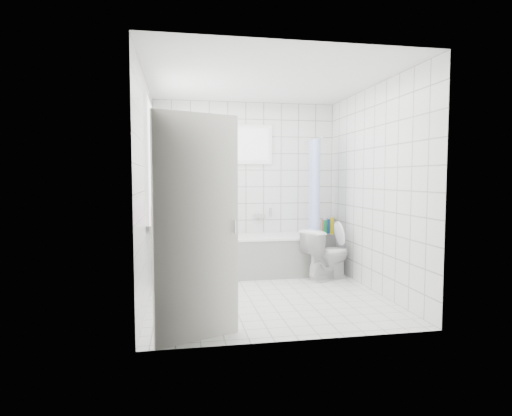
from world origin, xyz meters
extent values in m
plane|color=white|center=(0.00, 0.00, 0.00)|extent=(3.00, 3.00, 0.00)
plane|color=white|center=(0.00, 0.00, 2.60)|extent=(3.00, 3.00, 0.00)
cube|color=white|center=(0.00, 1.50, 1.30)|extent=(2.80, 0.02, 2.60)
cube|color=white|center=(0.00, -1.50, 1.30)|extent=(2.80, 0.02, 2.60)
cube|color=white|center=(-1.40, 0.00, 1.30)|extent=(0.02, 3.00, 2.60)
cube|color=white|center=(1.40, 0.00, 1.30)|extent=(0.02, 3.00, 2.60)
cube|color=white|center=(-1.35, 0.30, 1.60)|extent=(0.01, 0.90, 1.40)
cube|color=white|center=(0.10, 1.46, 1.95)|extent=(0.50, 0.01, 0.50)
cube|color=white|center=(-1.31, 0.30, 0.86)|extent=(0.18, 1.02, 0.08)
cube|color=silver|center=(-0.88, -1.33, 1.00)|extent=(0.76, 0.34, 2.00)
cube|color=white|center=(0.10, 1.12, 0.28)|extent=(1.81, 0.75, 0.55)
cube|color=white|center=(0.10, 1.12, 0.57)|extent=(1.83, 0.77, 0.03)
cube|color=white|center=(-0.88, 1.07, 0.75)|extent=(0.15, 0.85, 1.50)
cube|color=white|center=(1.30, 1.38, 0.28)|extent=(0.40, 0.24, 0.55)
imported|color=white|center=(1.03, 0.65, 0.36)|extent=(0.80, 0.64, 0.72)
cylinder|color=silver|center=(0.95, 1.10, 2.00)|extent=(0.02, 0.80, 0.02)
cube|color=silver|center=(0.20, 1.46, 0.85)|extent=(0.18, 0.06, 0.06)
imported|color=silver|center=(-1.30, 0.42, 1.04)|extent=(0.16, 0.16, 0.29)
imported|color=#CA65BC|center=(-1.30, 0.61, 0.99)|extent=(0.11, 0.11, 0.18)
imported|color=#C34CA4|center=(-1.30, -0.07, 1.05)|extent=(0.12, 0.12, 0.29)
cylinder|color=yellow|center=(1.35, 1.31, 0.68)|extent=(0.06, 0.06, 0.27)
cylinder|color=blue|center=(1.33, 1.41, 0.67)|extent=(0.06, 0.06, 0.23)
cylinder|color=red|center=(1.24, 1.39, 0.66)|extent=(0.06, 0.06, 0.23)
cylinder|color=green|center=(1.22, 1.28, 0.66)|extent=(0.06, 0.06, 0.23)
camera|label=1|loc=(-1.04, -5.07, 1.44)|focal=30.00mm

